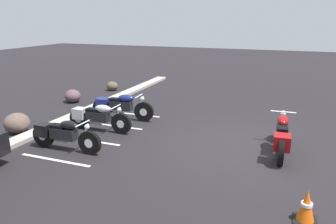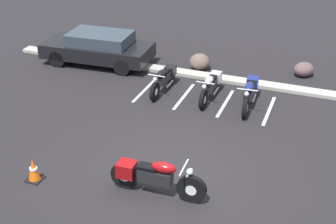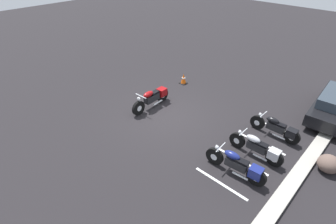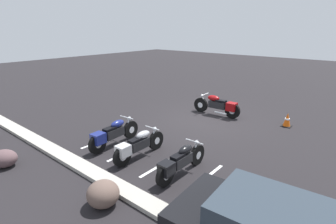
# 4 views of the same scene
# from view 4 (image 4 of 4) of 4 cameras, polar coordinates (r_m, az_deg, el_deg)

# --- Properties ---
(ground) EXTENTS (60.00, 60.00, 0.00)m
(ground) POSITION_cam_4_polar(r_m,az_deg,el_deg) (12.30, 8.12, -1.67)
(ground) COLOR black
(motorcycle_maroon_featured) EXTENTS (2.43, 0.68, 0.96)m
(motorcycle_maroon_featured) POSITION_cam_4_polar(r_m,az_deg,el_deg) (12.86, 10.95, 1.43)
(motorcycle_maroon_featured) COLOR black
(motorcycle_maroon_featured) RESTS_ON ground
(parked_bike_0) EXTENTS (0.61, 2.17, 0.85)m
(parked_bike_0) POSITION_cam_4_polar(r_m,az_deg,el_deg) (7.56, 2.63, -10.74)
(parked_bike_0) COLOR black
(parked_bike_0) RESTS_ON ground
(parked_bike_1) EXTENTS (0.62, 2.20, 0.87)m
(parked_bike_1) POSITION_cam_4_polar(r_m,az_deg,el_deg) (8.56, -6.65, -7.21)
(parked_bike_1) COLOR black
(parked_bike_1) RESTS_ON ground
(parked_bike_2) EXTENTS (0.65, 2.31, 0.91)m
(parked_bike_2) POSITION_cam_4_polar(r_m,az_deg,el_deg) (9.54, -12.00, -4.65)
(parked_bike_2) COLOR black
(parked_bike_2) RESTS_ON ground
(concrete_curb) EXTENTS (18.00, 0.50, 0.12)m
(concrete_curb) POSITION_cam_4_polar(r_m,az_deg,el_deg) (8.12, -16.15, -12.52)
(concrete_curb) COLOR #A8A399
(concrete_curb) RESTS_ON ground
(landscape_rock_1) EXTENTS (0.93, 0.93, 0.64)m
(landscape_rock_1) POSITION_cam_4_polar(r_m,az_deg,el_deg) (6.68, -13.95, -16.90)
(landscape_rock_1) COLOR brown
(landscape_rock_1) RESTS_ON ground
(landscape_rock_2) EXTENTS (1.02, 1.02, 0.54)m
(landscape_rock_2) POSITION_cam_4_polar(r_m,az_deg,el_deg) (9.53, -32.18, -8.58)
(landscape_rock_2) COLOR brown
(landscape_rock_2) RESTS_ON ground
(traffic_cone) EXTENTS (0.40, 0.40, 0.61)m
(traffic_cone) POSITION_cam_4_polar(r_m,az_deg,el_deg) (12.39, 24.51, -1.60)
(traffic_cone) COLOR black
(traffic_cone) RESTS_ON ground
(stall_line_0) EXTENTS (0.10, 2.10, 0.00)m
(stall_line_0) POSITION_cam_4_polar(r_m,az_deg,el_deg) (7.65, 7.69, -14.45)
(stall_line_0) COLOR white
(stall_line_0) RESTS_ON ground
(stall_line_1) EXTENTS (0.10, 2.10, 0.00)m
(stall_line_1) POSITION_cam_4_polar(r_m,az_deg,el_deg) (8.39, -1.00, -11.14)
(stall_line_1) COLOR white
(stall_line_1) RESTS_ON ground
(stall_line_2) EXTENTS (0.10, 2.10, 0.00)m
(stall_line_2) POSITION_cam_4_polar(r_m,az_deg,el_deg) (9.31, -7.97, -8.24)
(stall_line_2) COLOR white
(stall_line_2) RESTS_ON ground
(stall_line_3) EXTENTS (0.10, 2.10, 0.00)m
(stall_line_3) POSITION_cam_4_polar(r_m,az_deg,el_deg) (10.36, -13.53, -5.80)
(stall_line_3) COLOR white
(stall_line_3) RESTS_ON ground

